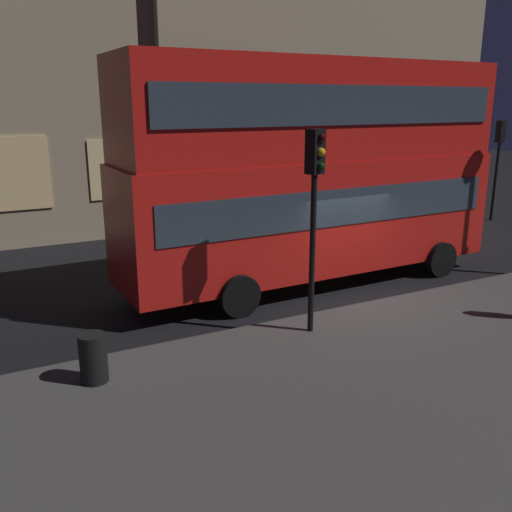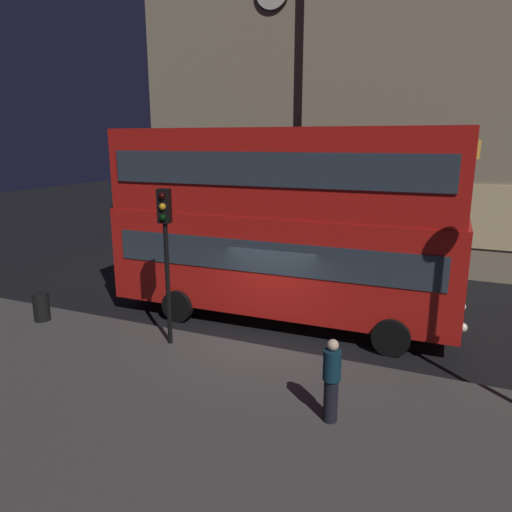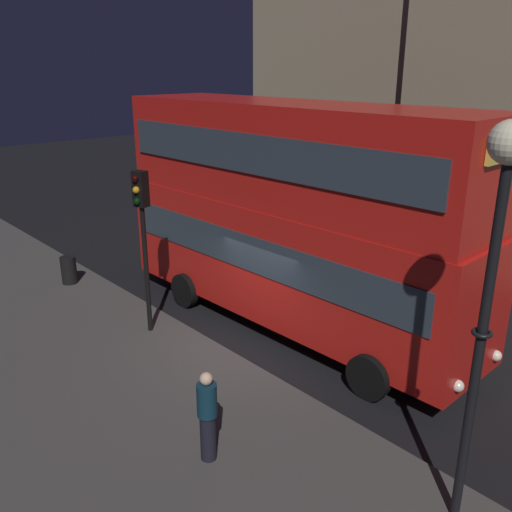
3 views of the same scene
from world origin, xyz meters
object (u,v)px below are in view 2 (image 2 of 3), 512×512
object	(u,v)px
litter_bin	(41,307)
pedestrian	(331,380)
double_decker_bus	(280,218)
traffic_light_near_kerb	(165,235)

from	to	relation	value
litter_bin	pedestrian	bearing A→B (deg)	-10.42
double_decker_bus	pedestrian	distance (m)	6.09
double_decker_bus	litter_bin	world-z (taller)	double_decker_bus
double_decker_bus	pedestrian	bearing A→B (deg)	-60.74
traffic_light_near_kerb	litter_bin	bearing A→B (deg)	164.61
double_decker_bus	traffic_light_near_kerb	distance (m)	3.64
double_decker_bus	traffic_light_near_kerb	xyz separation A→B (m)	(-1.97, -3.06, -0.09)
double_decker_bus	pedestrian	size ratio (longest dim) A/B	6.19
traffic_light_near_kerb	pedestrian	world-z (taller)	traffic_light_near_kerb
double_decker_bus	litter_bin	xyz separation A→B (m)	(-6.43, -3.18, -2.62)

